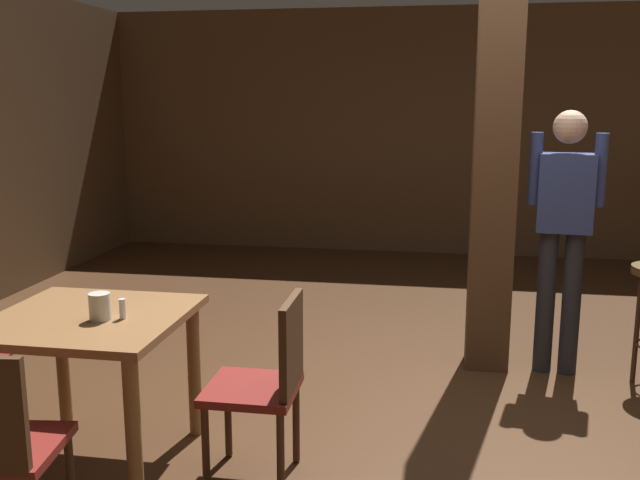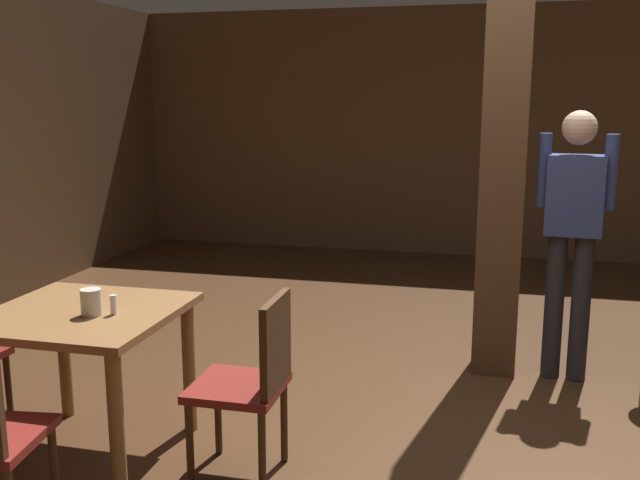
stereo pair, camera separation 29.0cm
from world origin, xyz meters
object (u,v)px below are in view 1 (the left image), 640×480
chair_east (268,379)px  salt_shaker (122,309)px  napkin_cup (100,307)px  standing_person (564,224)px  dining_table (90,342)px

chair_east → salt_shaker: chair_east is taller
chair_east → napkin_cup: bearing=-176.3°
chair_east → napkin_cup: 0.86m
salt_shaker → standing_person: size_ratio=0.06×
chair_east → standing_person: bearing=47.1°
dining_table → napkin_cup: bearing=-32.9°
salt_shaker → standing_person: 2.81m
chair_east → standing_person: 2.32m
chair_east → salt_shaker: size_ratio=9.16×
napkin_cup → chair_east: bearing=3.7°
dining_table → napkin_cup: napkin_cup is taller
dining_table → salt_shaker: salt_shaker is taller
dining_table → standing_person: size_ratio=0.53×
dining_table → standing_person: (2.43, 1.65, 0.37)m
napkin_cup → standing_person: 2.90m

